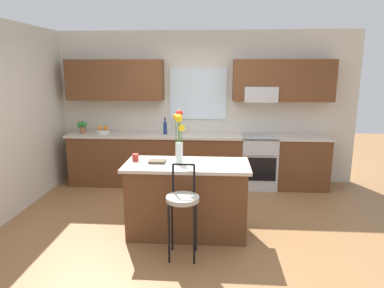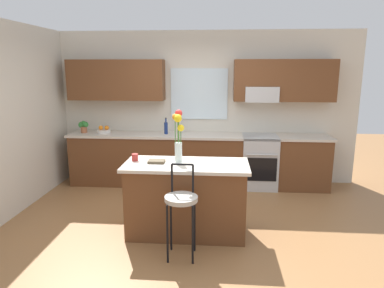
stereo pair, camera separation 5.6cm
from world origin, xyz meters
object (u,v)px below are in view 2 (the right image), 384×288
Objects in this scene: bottle_olive_oil at (166,128)px; potted_plant_small at (83,126)px; flower_vase at (178,135)px; mug_ceramic at (135,157)px; cookbook at (157,161)px; bar_stool_near at (181,203)px; fruit_bowl_oranges at (104,131)px; kitchen_island at (186,199)px; oven_range at (259,161)px.

bottle_olive_oil reaches higher than potted_plant_small.
flower_vase reaches higher than bottle_olive_oil.
bottle_olive_oil reaches higher than mug_ceramic.
bottle_olive_oil reaches higher than cookbook.
bar_stool_near is 2.98m from fruit_bowl_oranges.
bar_stool_near reaches higher than kitchen_island.
potted_plant_small is at bearing 179.80° from fruit_bowl_oranges.
kitchen_island is 0.60m from cookbook.
flower_vase is at bearing -176.51° from kitchen_island.
fruit_bowl_oranges is at bearing 131.32° from kitchen_island.
cookbook is (-1.47, -1.86, 0.48)m from oven_range.
bar_stool_near is 3.63× the size of bottle_olive_oil.
cookbook is 2.29m from fruit_bowl_oranges.
potted_plant_small reaches higher than bar_stool_near.
fruit_bowl_oranges is (-1.66, 2.45, 0.33)m from bar_stool_near.
bar_stool_near is at bearing -57.01° from cookbook.
bottle_olive_oil is at bearing 0.00° from fruit_bowl_oranges.
flower_vase is 7.26× the size of mug_ceramic.
bar_stool_near is at bearing -80.43° from flower_vase.
bar_stool_near is at bearing -77.53° from bottle_olive_oil.
bar_stool_near is at bearing -90.00° from kitchen_island.
cookbook is at bearing -128.26° from oven_range.
potted_plant_small reaches higher than oven_range.
bottle_olive_oil is at bearing -0.05° from potted_plant_small.
kitchen_island is 6.34× the size of fruit_bowl_oranges.
potted_plant_small is at bearing 131.46° from cookbook.
bar_stool_near is 0.96m from mug_ceramic.
bar_stool_near is at bearing -50.33° from potted_plant_small.
cookbook is 0.70× the size of bottle_olive_oil.
mug_ceramic reaches higher than cookbook.
mug_ceramic is at bearing 136.14° from bar_stool_near.
fruit_bowl_oranges is 1.12× the size of potted_plant_small.
flower_vase reaches higher than bar_stool_near.
cookbook reaches higher than kitchen_island.
kitchen_island is 0.59m from bar_stool_near.
fruit_bowl_oranges reaches higher than bar_stool_near.
potted_plant_small is (-2.03, 1.89, 0.58)m from kitchen_island.
oven_range is at bearing -0.51° from fruit_bowl_oranges.
bar_stool_near reaches higher than mug_ceramic.
bottle_olive_oil is at bearing 103.31° from flower_vase.
cookbook is (0.28, -0.06, -0.03)m from mug_ceramic.
oven_range is 0.88× the size of bar_stool_near.
oven_range is 2.81m from fruit_bowl_oranges.
bottle_olive_oil is at bearing 86.54° from mug_ceramic.
flower_vase is (-0.09, -0.01, 0.82)m from kitchen_island.
kitchen_island is 7.11× the size of potted_plant_small.
bottle_olive_oil is (-0.54, 2.45, 0.40)m from bar_stool_near.
mug_ceramic is 2.09m from fruit_bowl_oranges.
oven_range and kitchen_island have the same top height.
mug_ceramic is 0.31× the size of bottle_olive_oil.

